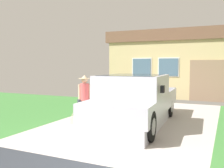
{
  "coord_description": "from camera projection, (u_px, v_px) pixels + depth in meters",
  "views": [
    {
      "loc": [
        2.85,
        -4.32,
        1.96
      ],
      "look_at": [
        -0.58,
        3.21,
        1.35
      ],
      "focal_mm": 40.66,
      "sensor_mm": 36.0,
      "label": 1
    }
  ],
  "objects": [
    {
      "name": "house_with_garage",
      "position": [
        199.0,
        64.0,
        16.5
      ],
      "size": [
        10.75,
        5.77,
        4.07
      ],
      "color": "#D0BA82",
      "rests_on": "ground"
    },
    {
      "name": "handbag",
      "position": [
        76.0,
        120.0,
        8.47
      ],
      "size": [
        0.34,
        0.14,
        0.41
      ],
      "color": "beige",
      "rests_on": "ground"
    },
    {
      "name": "pickup_truck",
      "position": [
        134.0,
        102.0,
        8.3
      ],
      "size": [
        2.37,
        5.55,
        1.66
      ],
      "rotation": [
        0.0,
        0.0,
        3.21
      ],
      "color": "silver",
      "rests_on": "ground"
    },
    {
      "name": "wheeled_trash_bin",
      "position": [
        99.0,
        90.0,
        14.44
      ],
      "size": [
        0.6,
        0.72,
        1.05
      ],
      "color": "#286B38",
      "rests_on": "ground"
    },
    {
      "name": "person_with_hat",
      "position": [
        85.0,
        97.0,
        8.55
      ],
      "size": [
        0.47,
        0.41,
        1.64
      ],
      "rotation": [
        0.0,
        0.0,
        0.44
      ],
      "color": "#333842",
      "rests_on": "ground"
    }
  ]
}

